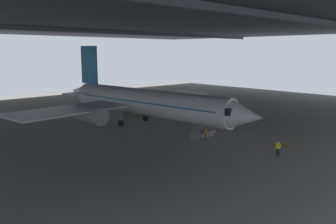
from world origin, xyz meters
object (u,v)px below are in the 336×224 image
Objects in this scene: boarding_stairs at (203,131)px; crew_worker_near_nose at (278,148)px; crew_worker_by_stairs at (206,133)px; baggage_tug at (130,110)px; airplane_main at (143,102)px; traffic_cone_orange at (286,144)px.

crew_worker_near_nose is (-0.99, -10.89, 0.20)m from boarding_stairs.
crew_worker_by_stairs is (-1.40, -1.61, 0.25)m from boarding_stairs.
baggage_tug is at bearing 76.65° from crew_worker_by_stairs.
crew_worker_by_stairs reaches higher than crew_worker_near_nose.
airplane_main reaches higher than crew_worker_by_stairs.
crew_worker_near_nose reaches higher than traffic_cone_orange.
crew_worker_by_stairs is 2.85× the size of traffic_cone_orange.
crew_worker_near_nose is 2.73× the size of traffic_cone_orange.
crew_worker_near_nose is 9.29m from crew_worker_by_stairs.
traffic_cone_orange is at bearing -71.85° from boarding_stairs.
airplane_main reaches higher than traffic_cone_orange.
baggage_tug is (5.20, 21.90, -0.45)m from crew_worker_by_stairs.
crew_worker_by_stairs is 22.51m from baggage_tug.
boarding_stairs is at bearing -81.84° from airplane_main.
traffic_cone_orange is at bearing -91.23° from baggage_tug.
boarding_stairs is 10.94m from crew_worker_near_nose.
baggage_tug is (4.79, 31.18, -0.41)m from crew_worker_near_nose.
baggage_tug reaches higher than traffic_cone_orange.
crew_worker_by_stairs is at bearing -131.00° from boarding_stairs.
boarding_stairs is 2.85× the size of crew_worker_near_nose.
airplane_main is at bearing 91.27° from crew_worker_near_nose.
traffic_cone_orange is (4.56, -8.01, -0.69)m from crew_worker_by_stairs.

